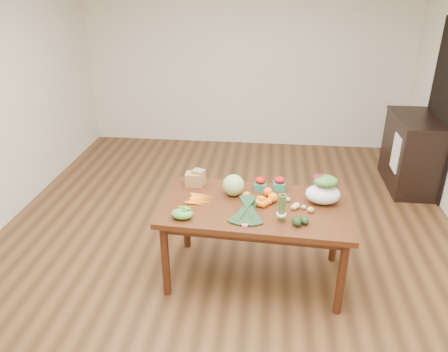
# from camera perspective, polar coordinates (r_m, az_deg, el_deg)

# --- Properties ---
(floor) EXTENTS (6.00, 6.00, 0.00)m
(floor) POSITION_cam_1_polar(r_m,az_deg,el_deg) (4.60, 0.22, -8.96)
(floor) COLOR brown
(floor) RESTS_ON ground
(room_walls) EXTENTS (5.02, 6.02, 2.70)m
(room_walls) POSITION_cam_1_polar(r_m,az_deg,el_deg) (4.00, 0.25, 7.22)
(room_walls) COLOR silver
(room_walls) RESTS_ON floor
(dining_table) EXTENTS (1.67, 0.99, 0.75)m
(dining_table) POSITION_cam_1_polar(r_m,az_deg,el_deg) (3.99, 4.11, -8.55)
(dining_table) COLOR #41220F
(dining_table) RESTS_ON floor
(doorway_dark) EXTENTS (0.02, 1.00, 2.10)m
(doorway_dark) POSITION_cam_1_polar(r_m,az_deg,el_deg) (5.97, 26.67, 7.66)
(doorway_dark) COLOR black
(doorway_dark) RESTS_ON floor
(cabinet) EXTENTS (0.52, 1.02, 0.94)m
(cabinet) POSITION_cam_1_polar(r_m,az_deg,el_deg) (6.10, 23.22, 2.84)
(cabinet) COLOR black
(cabinet) RESTS_ON floor
(dish_towel) EXTENTS (0.02, 0.28, 0.45)m
(dish_towel) POSITION_cam_1_polar(r_m,az_deg,el_deg) (5.79, 21.51, 2.81)
(dish_towel) COLOR white
(dish_towel) RESTS_ON cabinet
(paper_bag) EXTENTS (0.23, 0.19, 0.15)m
(paper_bag) POSITION_cam_1_polar(r_m,az_deg,el_deg) (4.10, -3.88, -0.26)
(paper_bag) COLOR #A06647
(paper_bag) RESTS_ON dining_table
(cabbage) EXTENTS (0.19, 0.19, 0.19)m
(cabbage) POSITION_cam_1_polar(r_m,az_deg,el_deg) (3.91, 1.26, -1.21)
(cabbage) COLOR #9BBF6E
(cabbage) RESTS_ON dining_table
(strawberry_basket_a) EXTENTS (0.11, 0.11, 0.10)m
(strawberry_basket_a) POSITION_cam_1_polar(r_m,az_deg,el_deg) (4.04, 4.74, -1.14)
(strawberry_basket_a) COLOR #AC110B
(strawberry_basket_a) RESTS_ON dining_table
(strawberry_basket_b) EXTENTS (0.11, 0.11, 0.10)m
(strawberry_basket_b) POSITION_cam_1_polar(r_m,az_deg,el_deg) (4.06, 7.23, -1.09)
(strawberry_basket_b) COLOR #B10B1B
(strawberry_basket_b) RESTS_ON dining_table
(orange_a) EXTENTS (0.08, 0.08, 0.08)m
(orange_a) POSITION_cam_1_polar(r_m,az_deg,el_deg) (3.86, 2.96, -2.61)
(orange_a) COLOR orange
(orange_a) RESTS_ON dining_table
(orange_b) EXTENTS (0.08, 0.08, 0.08)m
(orange_b) POSITION_cam_1_polar(r_m,az_deg,el_deg) (3.93, 5.76, -2.09)
(orange_b) COLOR #FF5C0F
(orange_b) RESTS_ON dining_table
(orange_c) EXTENTS (0.09, 0.09, 0.09)m
(orange_c) POSITION_cam_1_polar(r_m,az_deg,el_deg) (3.84, 6.42, -2.80)
(orange_c) COLOR orange
(orange_c) RESTS_ON dining_table
(mandarin_cluster) EXTENTS (0.19, 0.19, 0.09)m
(mandarin_cluster) POSITION_cam_1_polar(r_m,az_deg,el_deg) (3.78, 4.93, -3.22)
(mandarin_cluster) COLOR orange
(mandarin_cluster) RESTS_ON dining_table
(carrots) EXTENTS (0.23, 0.23, 0.03)m
(carrots) POSITION_cam_1_polar(r_m,az_deg,el_deg) (3.85, -3.09, -3.05)
(carrots) COLOR orange
(carrots) RESTS_ON dining_table
(snap_pea_bag) EXTENTS (0.18, 0.14, 0.08)m
(snap_pea_bag) POSITION_cam_1_polar(r_m,az_deg,el_deg) (3.59, -5.48, -4.93)
(snap_pea_bag) COLOR #499A34
(snap_pea_bag) RESTS_ON dining_table
(kale_bunch) EXTENTS (0.34, 0.42, 0.16)m
(kale_bunch) POSITION_cam_1_polar(r_m,az_deg,el_deg) (3.53, 2.94, -4.65)
(kale_bunch) COLOR black
(kale_bunch) RESTS_ON dining_table
(asparagus_bundle) EXTENTS (0.09, 0.12, 0.26)m
(asparagus_bundle) POSITION_cam_1_polar(r_m,az_deg,el_deg) (3.52, 7.56, -4.12)
(asparagus_bundle) COLOR #557937
(asparagus_bundle) RESTS_ON dining_table
(potato_a) EXTENTS (0.06, 0.05, 0.05)m
(potato_a) POSITION_cam_1_polar(r_m,az_deg,el_deg) (3.75, 9.13, -4.05)
(potato_a) COLOR tan
(potato_a) RESTS_ON dining_table
(potato_b) EXTENTS (0.06, 0.05, 0.05)m
(potato_b) POSITION_cam_1_polar(r_m,az_deg,el_deg) (3.78, 9.47, -3.82)
(potato_b) COLOR tan
(potato_b) RESTS_ON dining_table
(potato_c) EXTENTS (0.05, 0.04, 0.04)m
(potato_c) POSITION_cam_1_polar(r_m,az_deg,el_deg) (3.78, 10.38, -4.01)
(potato_c) COLOR tan
(potato_c) RESTS_ON dining_table
(potato_d) EXTENTS (0.05, 0.05, 0.04)m
(potato_d) POSITION_cam_1_polar(r_m,az_deg,el_deg) (3.87, 8.33, -3.04)
(potato_d) COLOR tan
(potato_d) RESTS_ON dining_table
(potato_e) EXTENTS (0.06, 0.05, 0.05)m
(potato_e) POSITION_cam_1_polar(r_m,az_deg,el_deg) (3.74, 11.23, -4.35)
(potato_e) COLOR tan
(potato_e) RESTS_ON dining_table
(avocado_a) EXTENTS (0.10, 0.12, 0.07)m
(avocado_a) POSITION_cam_1_polar(r_m,az_deg,el_deg) (3.53, 9.47, -5.85)
(avocado_a) COLOR black
(avocado_a) RESTS_ON dining_table
(avocado_b) EXTENTS (0.09, 0.11, 0.07)m
(avocado_b) POSITION_cam_1_polar(r_m,az_deg,el_deg) (3.56, 10.46, -5.68)
(avocado_b) COLOR black
(avocado_b) RESTS_ON dining_table
(salad_bag) EXTENTS (0.31, 0.24, 0.23)m
(salad_bag) POSITION_cam_1_polar(r_m,az_deg,el_deg) (3.86, 12.83, -1.90)
(salad_bag) COLOR silver
(salad_bag) RESTS_ON dining_table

